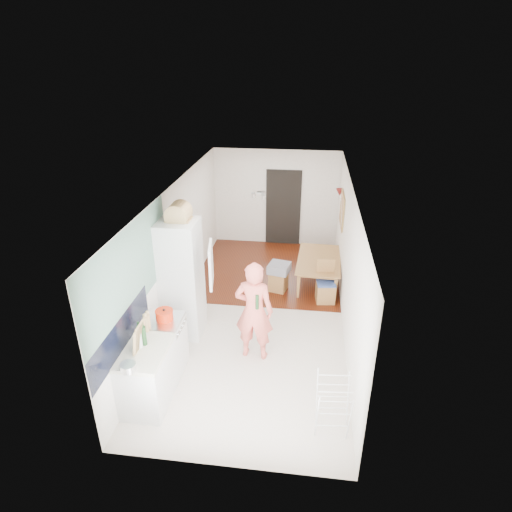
% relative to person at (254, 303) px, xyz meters
% --- Properties ---
extents(room_shell, '(3.20, 7.00, 2.50)m').
position_rel_person_xyz_m(room_shell, '(-0.07, 1.30, 0.23)').
color(room_shell, white).
rests_on(room_shell, ground).
extents(floor, '(3.20, 7.00, 0.01)m').
position_rel_person_xyz_m(floor, '(-0.07, 1.30, -1.02)').
color(floor, beige).
rests_on(floor, ground).
extents(wood_floor_overlay, '(3.20, 3.30, 0.01)m').
position_rel_person_xyz_m(wood_floor_overlay, '(-0.07, 3.15, -1.02)').
color(wood_floor_overlay, '#562008').
rests_on(wood_floor_overlay, room_shell).
extents(sage_wall_panel, '(0.02, 3.00, 1.30)m').
position_rel_person_xyz_m(sage_wall_panel, '(-1.66, -0.70, 0.83)').
color(sage_wall_panel, gray).
rests_on(sage_wall_panel, room_shell).
extents(tile_splashback, '(0.02, 1.90, 0.50)m').
position_rel_person_xyz_m(tile_splashback, '(-1.65, -1.25, 0.13)').
color(tile_splashback, black).
rests_on(tile_splashback, room_shell).
extents(doorway_recess, '(0.90, 0.04, 2.00)m').
position_rel_person_xyz_m(doorway_recess, '(0.13, 4.78, -0.02)').
color(doorway_recess, black).
rests_on(doorway_recess, room_shell).
extents(base_cabinet, '(0.60, 0.90, 0.86)m').
position_rel_person_xyz_m(base_cabinet, '(-1.37, -1.25, -0.59)').
color(base_cabinet, silver).
rests_on(base_cabinet, room_shell).
extents(worktop, '(0.62, 0.92, 0.06)m').
position_rel_person_xyz_m(worktop, '(-1.37, -1.25, -0.13)').
color(worktop, beige).
rests_on(worktop, room_shell).
extents(range_cooker, '(0.60, 0.60, 0.88)m').
position_rel_person_xyz_m(range_cooker, '(-1.37, -0.50, -0.58)').
color(range_cooker, silver).
rests_on(range_cooker, room_shell).
extents(cooker_top, '(0.60, 0.60, 0.04)m').
position_rel_person_xyz_m(cooker_top, '(-1.37, -0.50, -0.12)').
color(cooker_top, silver).
rests_on(cooker_top, room_shell).
extents(fridge_housing, '(0.66, 0.66, 2.15)m').
position_rel_person_xyz_m(fridge_housing, '(-1.34, 0.52, 0.05)').
color(fridge_housing, silver).
rests_on(fridge_housing, room_shell).
extents(fridge_door, '(0.14, 0.56, 0.70)m').
position_rel_person_xyz_m(fridge_door, '(-0.73, 0.22, 0.53)').
color(fridge_door, silver).
rests_on(fridge_door, room_shell).
extents(fridge_interior, '(0.02, 0.52, 0.66)m').
position_rel_person_xyz_m(fridge_interior, '(-1.03, 0.52, 0.53)').
color(fridge_interior, white).
rests_on(fridge_interior, room_shell).
extents(pinboard, '(0.03, 0.90, 0.70)m').
position_rel_person_xyz_m(pinboard, '(1.51, 3.20, 0.53)').
color(pinboard, tan).
rests_on(pinboard, room_shell).
extents(pinboard_frame, '(0.00, 0.94, 0.74)m').
position_rel_person_xyz_m(pinboard_frame, '(1.50, 3.20, 0.53)').
color(pinboard_frame, olive).
rests_on(pinboard_frame, room_shell).
extents(wall_sconce, '(0.18, 0.18, 0.16)m').
position_rel_person_xyz_m(wall_sconce, '(1.47, 3.85, 0.73)').
color(wall_sconce, maroon).
rests_on(wall_sconce, room_shell).
extents(person, '(0.79, 0.55, 2.05)m').
position_rel_person_xyz_m(person, '(0.00, 0.00, 0.00)').
color(person, '#EB675A').
rests_on(person, floor).
extents(dining_table, '(0.85, 1.44, 0.49)m').
position_rel_person_xyz_m(dining_table, '(1.11, 2.69, -0.78)').
color(dining_table, olive).
rests_on(dining_table, floor).
extents(dining_chair, '(0.41, 0.41, 0.87)m').
position_rel_person_xyz_m(dining_chair, '(1.22, 1.91, -0.59)').
color(dining_chair, olive).
rests_on(dining_chair, floor).
extents(stool, '(0.42, 0.42, 0.45)m').
position_rel_person_xyz_m(stool, '(0.23, 2.24, -0.80)').
color(stool, olive).
rests_on(stool, floor).
extents(grey_drape, '(0.50, 0.50, 0.19)m').
position_rel_person_xyz_m(grey_drape, '(0.24, 2.22, -0.48)').
color(grey_drape, gray).
rests_on(grey_drape, stool).
extents(drying_rack, '(0.46, 0.43, 0.84)m').
position_rel_person_xyz_m(drying_rack, '(1.24, -1.48, -0.60)').
color(drying_rack, silver).
rests_on(drying_rack, floor).
extents(bread_bin, '(0.46, 0.44, 0.21)m').
position_rel_person_xyz_m(bread_bin, '(-1.32, 0.60, 1.23)').
color(bread_bin, '#D6B56D').
rests_on(bread_bin, fridge_housing).
extents(red_casserole, '(0.30, 0.30, 0.16)m').
position_rel_person_xyz_m(red_casserole, '(-1.32, -0.49, -0.02)').
color(red_casserole, red).
rests_on(red_casserole, cooker_top).
extents(steel_pan, '(0.26, 0.26, 0.10)m').
position_rel_person_xyz_m(steel_pan, '(-1.41, -1.68, -0.05)').
color(steel_pan, silver).
rests_on(steel_pan, worktop).
extents(held_bottle, '(0.06, 0.06, 0.26)m').
position_rel_person_xyz_m(held_bottle, '(0.07, -0.12, 0.10)').
color(held_bottle, '#1C411D').
rests_on(held_bottle, person).
extents(bottle_a, '(0.09, 0.09, 0.30)m').
position_rel_person_xyz_m(bottle_a, '(-1.39, -1.13, 0.04)').
color(bottle_a, '#1C411D').
rests_on(bottle_a, worktop).
extents(bottle_b, '(0.07, 0.07, 0.28)m').
position_rel_person_xyz_m(bottle_b, '(-1.47, -1.10, 0.04)').
color(bottle_b, '#1C411D').
rests_on(bottle_b, worktop).
extents(bottle_c, '(0.12, 0.12, 0.23)m').
position_rel_person_xyz_m(bottle_c, '(-1.45, -1.19, 0.01)').
color(bottle_c, silver).
rests_on(bottle_c, worktop).
extents(pepper_mill_front, '(0.07, 0.07, 0.24)m').
position_rel_person_xyz_m(pepper_mill_front, '(-1.48, -0.82, 0.02)').
color(pepper_mill_front, '#D6B56D').
rests_on(pepper_mill_front, worktop).
extents(pepper_mill_back, '(0.07, 0.07, 0.23)m').
position_rel_person_xyz_m(pepper_mill_back, '(-1.49, -0.72, 0.01)').
color(pepper_mill_back, '#D6B56D').
rests_on(pepper_mill_back, worktop).
extents(chopping_boards, '(0.09, 0.31, 0.41)m').
position_rel_person_xyz_m(chopping_boards, '(-1.42, -1.24, 0.10)').
color(chopping_boards, '#D6B56D').
rests_on(chopping_boards, worktop).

